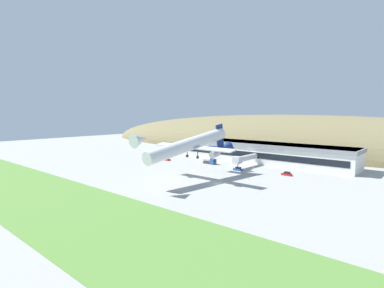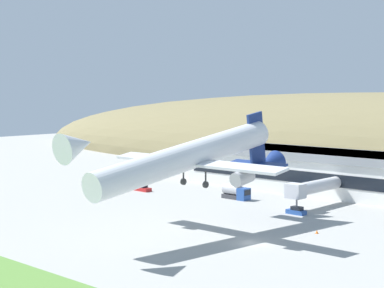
{
  "view_description": "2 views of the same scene",
  "coord_description": "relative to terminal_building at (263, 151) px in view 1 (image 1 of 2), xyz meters",
  "views": [
    {
      "loc": [
        58.75,
        -81.7,
        24.13
      ],
      "look_at": [
        -12.98,
        0.91,
        12.7
      ],
      "focal_mm": 28.0,
      "sensor_mm": 36.0,
      "label": 1
    },
    {
      "loc": [
        59.53,
        -78.28,
        23.91
      ],
      "look_at": [
        -14.98,
        2.59,
        14.45
      ],
      "focal_mm": 60.0,
      "sensor_mm": 36.0,
      "label": 2
    }
  ],
  "objects": [
    {
      "name": "cargo_airplane",
      "position": [
        -1.46,
        -51.94,
        7.19
      ],
      "size": [
        35.1,
        50.56,
        12.91
      ],
      "color": "silver"
    },
    {
      "name": "service_car_1",
      "position": [
        21.98,
        -22.25,
        -4.87
      ],
      "size": [
        3.83,
        1.87,
        1.45
      ],
      "color": "#B21E1E",
      "rests_on": "ground_plane"
    },
    {
      "name": "service_car_2",
      "position": [
        -40.03,
        -27.02,
        -4.84
      ],
      "size": [
        4.65,
        1.99,
        1.53
      ],
      "color": "#B21E1E",
      "rests_on": "ground_plane"
    },
    {
      "name": "ground_plane",
      "position": [
        10.12,
        -50.53,
        -5.47
      ],
      "size": [
        455.55,
        455.55,
        0.0
      ],
      "primitive_type": "plane",
      "color": "#9E9E99"
    },
    {
      "name": "jetway_0",
      "position": [
        0.37,
        -17.54,
        -1.48
      ],
      "size": [
        3.38,
        17.02,
        5.43
      ],
      "color": "silver",
      "rests_on": "ground_plane"
    },
    {
      "name": "hill_backdrop",
      "position": [
        -15.77,
        59.46,
        -5.47
      ],
      "size": [
        343.78,
        85.95,
        45.86
      ],
      "primitive_type": "ellipsoid",
      "color": "olive",
      "rests_on": "ground_plane"
    },
    {
      "name": "terminal_building",
      "position": [
        0.0,
        0.0,
        0.0
      ],
      "size": [
        86.21,
        17.44,
        9.65
      ],
      "color": "white",
      "rests_on": "ground_plane"
    },
    {
      "name": "traffic_cone_0",
      "position": [
        13.98,
        -37.78,
        -5.19
      ],
      "size": [
        0.52,
        0.52,
        0.58
      ],
      "color": "orange",
      "rests_on": "ground_plane"
    },
    {
      "name": "service_car_0",
      "position": [
        2.37,
        -26.28,
        -4.84
      ],
      "size": [
        3.9,
        1.8,
        1.52
      ],
      "color": "#264C99",
      "rests_on": "ground_plane"
    },
    {
      "name": "grass_strip_foreground",
      "position": [
        10.12,
        -96.74,
        -5.43
      ],
      "size": [
        410.0,
        31.01,
        0.08
      ],
      "primitive_type": "cube",
      "color": "#568438",
      "rests_on": "ground_plane"
    },
    {
      "name": "box_truck",
      "position": [
        -16.93,
        -20.81,
        -3.93
      ],
      "size": [
        6.49,
        2.51,
        3.27
      ],
      "color": "#264C99",
      "rests_on": "ground_plane"
    }
  ]
}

